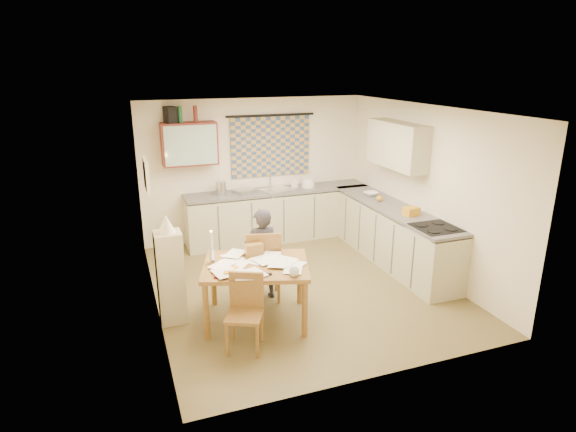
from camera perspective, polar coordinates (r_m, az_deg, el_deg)
name	(u,v)px	position (r m, az deg, el deg)	size (l,w,h in m)	color
floor	(300,286)	(7.03, 1.41, -8.27)	(4.00, 4.50, 0.02)	brown
ceiling	(301,108)	(6.34, 1.59, 12.66)	(4.00, 4.50, 0.02)	white
wall_back	(254,169)	(8.65, -4.01, 5.53)	(4.00, 0.02, 2.50)	#F1E3BF
wall_front	(388,264)	(4.67, 11.75, -5.59)	(4.00, 0.02, 2.50)	#F1E3BF
wall_left	(149,218)	(6.16, -16.19, -0.18)	(0.02, 4.50, 2.50)	#F1E3BF
wall_right	(425,190)	(7.52, 15.91, 3.04)	(0.02, 4.50, 2.50)	#F1E3BF
window_blind	(271,147)	(8.63, -2.06, 8.23)	(1.45, 0.03, 1.05)	#354C70
curtain_rod	(271,115)	(8.54, -2.06, 11.85)	(0.04, 0.04, 1.60)	black
wall_cabinet	(189,144)	(8.14, -11.62, 8.38)	(0.90, 0.34, 0.70)	#5A1D16
wall_cabinet_glass	(191,145)	(7.98, -11.42, 8.21)	(0.84, 0.02, 0.64)	#99B2A5
upper_cabinet_right	(397,145)	(7.75, 12.82, 8.22)	(0.34, 1.30, 0.70)	tan
framed_print	(146,175)	(6.43, -16.46, 4.71)	(0.04, 0.50, 0.40)	beige
print_canvas	(148,175)	(6.43, -16.24, 4.73)	(0.01, 0.42, 0.32)	beige
counter_back	(278,215)	(8.67, -1.17, 0.13)	(3.30, 0.62, 0.92)	tan
counter_right	(392,235)	(7.85, 12.19, -2.19)	(0.62, 2.95, 0.92)	tan
stove	(433,259)	(7.02, 16.80, -4.87)	(0.60, 0.60, 0.93)	white
sink	(277,192)	(8.54, -1.33, 2.86)	(0.55, 0.45, 0.10)	silver
tap	(270,180)	(8.65, -2.12, 4.26)	(0.03, 0.03, 0.28)	silver
dish_rack	(245,191)	(8.36, -5.16, 2.96)	(0.35, 0.30, 0.06)	silver
kettle	(221,188)	(8.25, -7.96, 3.29)	(0.18, 0.18, 0.24)	silver
mixing_bowl	(308,183)	(8.72, 2.41, 3.96)	(0.24, 0.24, 0.16)	white
soap_bottle	(295,183)	(8.67, 0.78, 3.99)	(0.11, 0.11, 0.19)	white
bowl	(371,194)	(8.28, 9.80, 2.62)	(0.25, 0.25, 0.06)	white
orange_bag	(411,211)	(7.31, 14.39, 0.54)	(0.22, 0.16, 0.12)	orange
fruit_orange	(380,198)	(7.95, 10.80, 2.08)	(0.10, 0.10, 0.10)	orange
speaker	(170,115)	(8.05, -13.79, 11.59)	(0.16, 0.20, 0.26)	black
bottle_green	(180,114)	(8.06, -12.69, 11.67)	(0.07, 0.07, 0.26)	#195926
bottle_brown	(195,114)	(8.10, -10.92, 11.81)	(0.07, 0.07, 0.26)	#5A1D16
dining_table	(256,292)	(6.00, -3.78, -8.97)	(1.48, 1.28, 0.75)	brown
chair_far	(263,277)	(6.54, -2.96, -7.27)	(0.54, 0.54, 1.00)	brown
chair_near	(245,327)	(5.51, -5.13, -12.94)	(0.51, 0.51, 0.86)	brown
person	(262,255)	(6.42, -3.13, -4.58)	(0.47, 0.32, 1.27)	black
shelf_stand	(171,278)	(6.04, -13.74, -7.13)	(0.32, 0.30, 1.17)	tan
lampshade	(166,224)	(5.79, -14.23, -0.88)	(0.20, 0.20, 0.22)	beige
letter_rack	(254,250)	(6.05, -4.03, -4.05)	(0.22, 0.10, 0.16)	brown
mug	(294,272)	(5.50, 0.74, -6.67)	(0.16, 0.16, 0.09)	white
magazine	(214,274)	(5.61, -8.71, -6.75)	(0.24, 0.28, 0.02)	maroon
book	(222,268)	(5.74, -7.81, -6.16)	(0.28, 0.28, 0.02)	orange
orange_box	(229,273)	(5.57, -7.01, -6.76)	(0.12, 0.08, 0.04)	orange
eyeglasses	(266,274)	(5.54, -2.60, -6.93)	(0.13, 0.04, 0.02)	black
candle_holder	(212,256)	(5.89, -9.00, -4.72)	(0.06, 0.06, 0.18)	silver
candle	(212,241)	(5.82, -9.02, -2.91)	(0.02, 0.02, 0.22)	white
candle_flame	(211,231)	(5.77, -9.11, -1.80)	(0.02, 0.02, 0.02)	#FFCC66
papers	(255,264)	(5.80, -3.96, -5.70)	(1.17, 1.02, 0.03)	white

